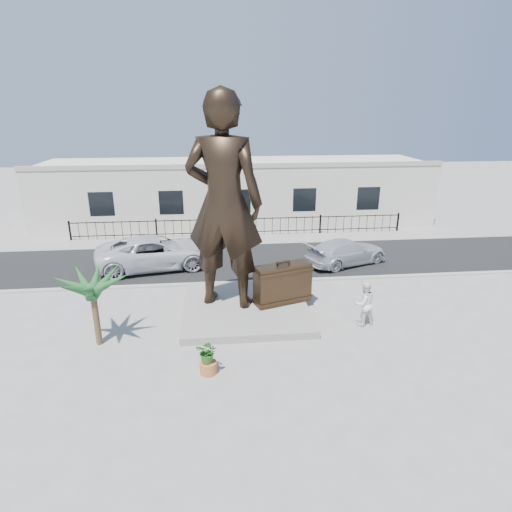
{
  "coord_description": "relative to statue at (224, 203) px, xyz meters",
  "views": [
    {
      "loc": [
        -1.71,
        -14.85,
        8.24
      ],
      "look_at": [
        0.0,
        2.0,
        2.3
      ],
      "focal_mm": 30.0,
      "sensor_mm": 36.0,
      "label": 1
    }
  ],
  "objects": [
    {
      "name": "suitcase",
      "position": [
        2.4,
        -0.24,
        -3.47
      ],
      "size": [
        2.53,
        1.49,
        1.7
      ],
      "primitive_type": "cube",
      "rotation": [
        0.0,
        0.0,
        0.32
      ],
      "color": "#352516",
      "rests_on": "plinth"
    },
    {
      "name": "statue",
      "position": [
        0.0,
        0.0,
        0.0
      ],
      "size": [
        3.64,
        2.95,
        8.65
      ],
      "primitive_type": "imported",
      "rotation": [
        0.0,
        0.0,
        2.82
      ],
      "color": "black",
      "rests_on": "plinth"
    },
    {
      "name": "planter",
      "position": [
        -0.75,
        -4.67,
        -4.42
      ],
      "size": [
        0.56,
        0.56,
        0.4
      ],
      "primitive_type": "cylinder",
      "color": "#B86330",
      "rests_on": "ground"
    },
    {
      "name": "palm_tree",
      "position": [
        -4.74,
        -2.44,
        -4.62
      ],
      "size": [
        1.8,
        1.8,
        3.2
      ],
      "primitive_type": null,
      "color": "#1C4E21",
      "rests_on": "ground"
    },
    {
      "name": "plinth",
      "position": [
        0.8,
        -0.35,
        -4.47
      ],
      "size": [
        5.2,
        5.2,
        0.3
      ],
      "primitive_type": "cube",
      "color": "gray",
      "rests_on": "ground"
    },
    {
      "name": "car_silver",
      "position": [
        6.77,
        4.91,
        -3.93
      ],
      "size": [
        5.11,
        3.55,
        1.38
      ],
      "primitive_type": "imported",
      "rotation": [
        0.0,
        0.0,
        1.95
      ],
      "color": "#B5B6BA",
      "rests_on": "street"
    },
    {
      "name": "ground",
      "position": [
        1.3,
        -1.85,
        -4.62
      ],
      "size": [
        100.0,
        100.0,
        0.0
      ],
      "primitive_type": "plane",
      "color": "#9E9991",
      "rests_on": "ground"
    },
    {
      "name": "fence",
      "position": [
        1.3,
        10.95,
        -4.02
      ],
      "size": [
        22.0,
        0.1,
        1.2
      ],
      "primitive_type": "cube",
      "color": "black",
      "rests_on": "ground"
    },
    {
      "name": "worker",
      "position": [
        -0.07,
        10.38,
        -3.71
      ],
      "size": [
        1.33,
        1.09,
        1.79
      ],
      "primitive_type": "imported",
      "rotation": [
        0.0,
        0.0,
        0.44
      ],
      "color": "#E4600C",
      "rests_on": "far_sidewalk"
    },
    {
      "name": "curb",
      "position": [
        1.3,
        2.65,
        -4.56
      ],
      "size": [
        40.0,
        0.25,
        0.12
      ],
      "primitive_type": "cube",
      "color": "#A5A399",
      "rests_on": "ground"
    },
    {
      "name": "building",
      "position": [
        1.3,
        15.15,
        -2.42
      ],
      "size": [
        28.0,
        7.0,
        4.4
      ],
      "primitive_type": "cube",
      "color": "silver",
      "rests_on": "ground"
    },
    {
      "name": "shrub",
      "position": [
        -0.75,
        -4.67,
        -3.83
      ],
      "size": [
        0.86,
        0.81,
        0.78
      ],
      "primitive_type": "imported",
      "rotation": [
        0.0,
        0.0,
        -0.33
      ],
      "color": "#2B6220",
      "rests_on": "planter"
    },
    {
      "name": "street",
      "position": [
        1.3,
        6.15,
        -4.62
      ],
      "size": [
        40.0,
        7.0,
        0.01
      ],
      "primitive_type": "cube",
      "color": "black",
      "rests_on": "ground"
    },
    {
      "name": "car_white",
      "position": [
        -3.57,
        5.35,
        -3.76
      ],
      "size": [
        6.61,
        3.96,
        1.72
      ],
      "primitive_type": "imported",
      "rotation": [
        0.0,
        0.0,
        1.76
      ],
      "color": "silver",
      "rests_on": "street"
    },
    {
      "name": "tourist",
      "position": [
        5.35,
        -1.98,
        -3.7
      ],
      "size": [
        1.06,
        0.92,
        1.86
      ],
      "primitive_type": "imported",
      "rotation": [
        0.0,
        0.0,
        3.42
      ],
      "color": "white",
      "rests_on": "ground"
    },
    {
      "name": "far_sidewalk",
      "position": [
        1.3,
        10.15,
        -4.61
      ],
      "size": [
        40.0,
        2.5,
        0.02
      ],
      "primitive_type": "cube",
      "color": "#9E9991",
      "rests_on": "ground"
    }
  ]
}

